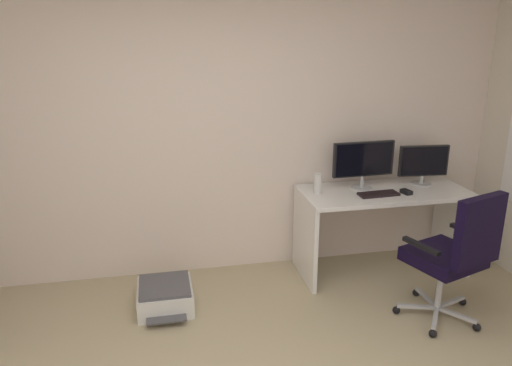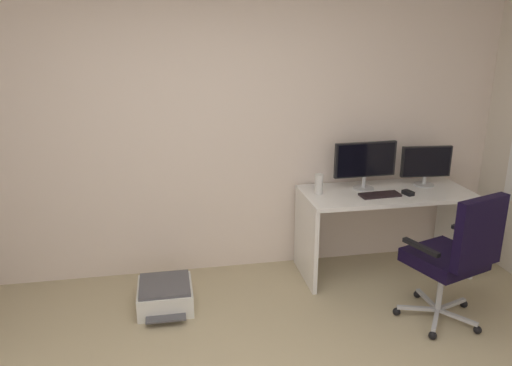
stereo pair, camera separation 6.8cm
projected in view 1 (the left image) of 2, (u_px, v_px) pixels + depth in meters
wall_back at (199, 118)px, 4.17m from camera, size 5.37×0.10×2.76m
desk at (383, 212)px, 4.35m from camera, size 1.46×0.64×0.76m
monitor_main at (363, 161)px, 4.27m from camera, size 0.56×0.18×0.42m
monitor_secondary at (423, 163)px, 4.40m from camera, size 0.45×0.18×0.36m
keyboard at (378, 194)px, 4.17m from camera, size 0.35×0.15×0.02m
computer_mouse at (406, 192)px, 4.20m from camera, size 0.08×0.11×0.03m
desktop_speaker at (318, 184)px, 4.20m from camera, size 0.07×0.07×0.17m
office_chair at (456, 251)px, 3.53m from camera, size 0.63×0.67×1.04m
printer at (165, 296)px, 3.87m from camera, size 0.42×0.53×0.20m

